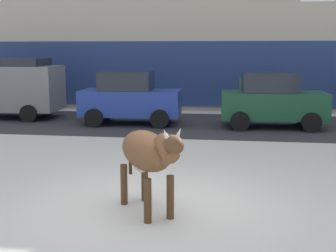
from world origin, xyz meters
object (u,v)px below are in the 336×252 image
at_px(car_blue_hatchback, 130,98).
at_px(car_darkgreen_hatchback, 272,100).
at_px(pedestrian_by_cars, 243,93).
at_px(cow_brown, 148,153).
at_px(car_grey_van, 1,86).

bearing_deg(car_blue_hatchback, car_darkgreen_hatchback, -0.34).
xyz_separation_m(car_blue_hatchback, pedestrian_by_cars, (4.04, 2.92, -0.05)).
bearing_deg(cow_brown, car_grey_van, 128.35).
xyz_separation_m(cow_brown, car_darkgreen_hatchback, (2.60, 8.92, -0.07)).
height_order(car_blue_hatchback, pedestrian_by_cars, car_blue_hatchback).
distance_m(car_grey_van, pedestrian_by_cars, 9.59).
bearing_deg(car_grey_van, car_darkgreen_hatchback, -4.23).
bearing_deg(car_grey_van, car_blue_hatchback, -7.86).
bearing_deg(cow_brown, car_blue_hatchback, 104.84).
relative_size(car_blue_hatchback, pedestrian_by_cars, 2.06).
height_order(car_blue_hatchback, car_darkgreen_hatchback, same).
bearing_deg(car_darkgreen_hatchback, cow_brown, -106.26).
bearing_deg(car_darkgreen_hatchback, car_grey_van, 175.77).
bearing_deg(car_grey_van, cow_brown, -51.65).
height_order(car_darkgreen_hatchback, pedestrian_by_cars, car_darkgreen_hatchback).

